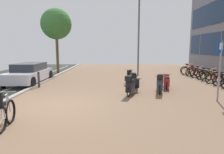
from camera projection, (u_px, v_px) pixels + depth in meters
The scene contains 18 objects.
ground at pixel (94, 106), 7.72m from camera, with size 21.00×40.00×0.13m.
bicycle_foreground at pixel (5, 114), 5.47m from camera, with size 0.61×1.42×1.12m.
bicycle_rack_03 at pixel (217, 79), 12.23m from camera, with size 1.33×0.48×0.98m.
bicycle_rack_04 at pixel (212, 77), 13.02m from camera, with size 1.36×0.59×1.01m.
bicycle_rack_05 at pixel (206, 75), 13.82m from camera, with size 1.30×0.48×0.93m.
bicycle_rack_06 at pixel (200, 74), 14.61m from camera, with size 1.29×0.54×0.98m.
bicycle_rack_07 at pixel (195, 73), 15.40m from camera, with size 1.31×0.51×0.96m.
bicycle_rack_08 at pixel (190, 71), 16.19m from camera, with size 1.30×0.52×0.99m.
bicycle_rack_09 at pixel (189, 70), 16.98m from camera, with size 1.34×0.48×0.99m.
scooter_near at pixel (132, 86), 9.37m from camera, with size 0.95×1.64×1.01m.
scooter_mid at pixel (160, 84), 9.81m from camera, with size 0.71×1.70×1.03m.
scooter_far at pixel (167, 82), 10.90m from camera, with size 0.72×1.75×0.75m.
scooter_extra at pixel (133, 78), 12.33m from camera, with size 0.61×1.82×0.85m.
parked_car_near at pixel (30, 73), 12.82m from camera, with size 1.90×4.28×1.27m.
parking_sign at pixel (221, 65), 8.04m from camera, with size 0.40×0.07×2.54m.
lamp_post at pixel (139, 33), 15.60m from camera, with size 0.20×0.52×6.24m.
street_tree at pixel (57, 24), 17.21m from camera, with size 2.69×2.69×5.71m.
bollard_far at pixel (39, 80), 11.19m from camera, with size 0.12×0.12×0.91m.
Camera 1 is at (2.16, -7.47, 2.23)m, focal length 31.24 mm.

